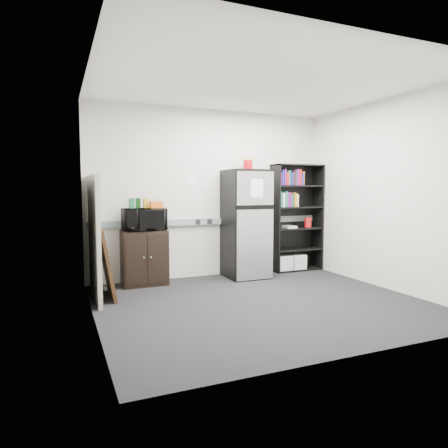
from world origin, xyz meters
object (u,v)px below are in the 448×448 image
object	(u,v)px
cubicle_partition	(94,236)
cabinet	(144,258)
microwave	(144,219)
refrigerator	(246,224)
bookshelf	(295,215)

from	to	relation	value
cubicle_partition	cabinet	xyz separation A→B (m)	(0.74, 0.42, -0.40)
microwave	refrigerator	distance (m)	1.64
microwave	refrigerator	world-z (taller)	refrigerator
bookshelf	cabinet	bearing A→B (deg)	-178.59
cubicle_partition	refrigerator	xyz separation A→B (m)	(2.37, 0.34, 0.05)
microwave	refrigerator	size ratio (longest dim) A/B	0.34
cubicle_partition	refrigerator	distance (m)	2.40
cabinet	refrigerator	size ratio (longest dim) A/B	0.47
refrigerator	cabinet	bearing A→B (deg)	177.57
bookshelf	microwave	world-z (taller)	bookshelf
cubicle_partition	bookshelf	bearing A→B (deg)	8.13
microwave	bookshelf	bearing A→B (deg)	-2.89
cabinet	refrigerator	xyz separation A→B (m)	(1.63, -0.08, 0.46)
cabinet	microwave	size ratio (longest dim) A/B	1.39
cubicle_partition	refrigerator	world-z (taller)	refrigerator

